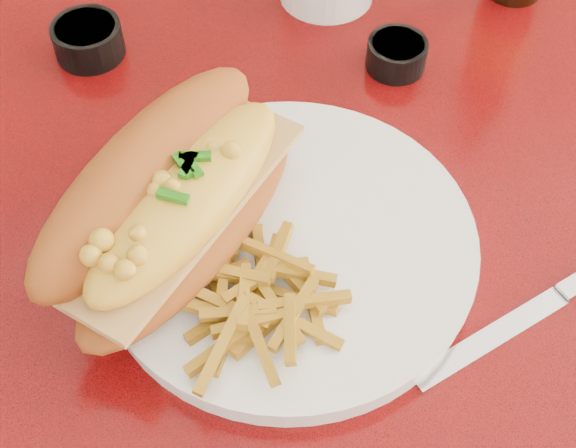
{
  "coord_description": "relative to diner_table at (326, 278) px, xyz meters",
  "views": [
    {
      "loc": [
        -0.11,
        -0.43,
        1.3
      ],
      "look_at": [
        -0.05,
        -0.07,
        0.81
      ],
      "focal_mm": 50.0,
      "sensor_mm": 36.0,
      "label": 1
    }
  ],
  "objects": [
    {
      "name": "diner_table",
      "position": [
        0.0,
        0.0,
        0.0
      ],
      "size": [
        1.23,
        0.83,
        0.77
      ],
      "color": "#BE0C0D",
      "rests_on": "ground"
    },
    {
      "name": "booth_bench_far",
      "position": [
        0.0,
        0.81,
        -0.32
      ],
      "size": [
        1.2,
        0.51,
        0.9
      ],
      "color": "maroon",
      "rests_on": "ground"
    },
    {
      "name": "dinner_plate",
      "position": [
        -0.05,
        -0.07,
        0.17
      ],
      "size": [
        0.36,
        0.36,
        0.02
      ],
      "rotation": [
        0.0,
        0.0,
        0.22
      ],
      "color": "white",
      "rests_on": "diner_table"
    },
    {
      "name": "mac_hoagie",
      "position": [
        -0.13,
        -0.06,
        0.23
      ],
      "size": [
        0.26,
        0.27,
        0.11
      ],
      "rotation": [
        0.0,
        0.0,
        0.86
      ],
      "color": "#A24E1A",
      "rests_on": "dinner_plate"
    },
    {
      "name": "fries_pile",
      "position": [
        -0.08,
        -0.13,
        0.2
      ],
      "size": [
        0.12,
        0.11,
        0.03
      ],
      "primitive_type": null,
      "rotation": [
        0.0,
        0.0,
        0.16
      ],
      "color": "gold",
      "rests_on": "dinner_plate"
    },
    {
      "name": "fork",
      "position": [
        0.01,
        -0.03,
        0.18
      ],
      "size": [
        0.09,
        0.15,
        0.0
      ],
      "rotation": [
        0.0,
        0.0,
        2.09
      ],
      "color": "silver",
      "rests_on": "dinner_plate"
    },
    {
      "name": "sauce_cup_left",
      "position": [
        -0.2,
        0.19,
        0.18
      ],
      "size": [
        0.09,
        0.09,
        0.03
      ],
      "rotation": [
        0.0,
        0.0,
        -0.43
      ],
      "color": "black",
      "rests_on": "diner_table"
    },
    {
      "name": "sauce_cup_right",
      "position": [
        0.09,
        0.13,
        0.18
      ],
      "size": [
        0.06,
        0.06,
        0.03
      ],
      "rotation": [
        0.0,
        0.0,
        -0.12
      ],
      "color": "black",
      "rests_on": "diner_table"
    },
    {
      "name": "knife",
      "position": [
        0.14,
        -0.15,
        0.16
      ],
      "size": [
        0.21,
        0.1,
        0.01
      ],
      "rotation": [
        0.0,
        0.0,
        0.39
      ],
      "color": "silver",
      "rests_on": "diner_table"
    }
  ]
}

